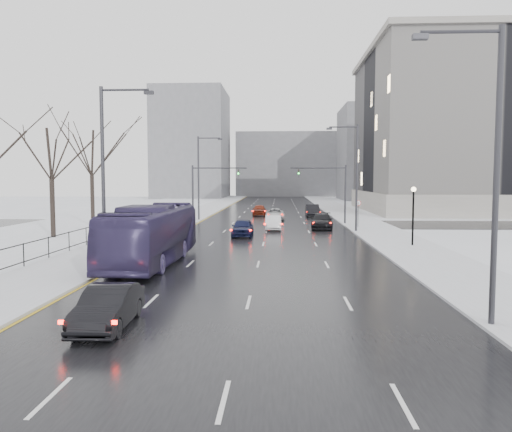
# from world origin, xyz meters

# --- Properties ---
(road) EXTENTS (16.00, 150.00, 0.04)m
(road) POSITION_xyz_m (0.00, 60.00, 0.02)
(road) COLOR black
(road) RESTS_ON ground
(cross_road) EXTENTS (130.00, 10.00, 0.04)m
(cross_road) POSITION_xyz_m (0.00, 48.00, 0.02)
(cross_road) COLOR black
(cross_road) RESTS_ON ground
(sidewalk_left) EXTENTS (5.00, 150.00, 0.16)m
(sidewalk_left) POSITION_xyz_m (-10.50, 60.00, 0.08)
(sidewalk_left) COLOR silver
(sidewalk_left) RESTS_ON ground
(sidewalk_right) EXTENTS (5.00, 150.00, 0.16)m
(sidewalk_right) POSITION_xyz_m (10.50, 60.00, 0.08)
(sidewalk_right) COLOR silver
(sidewalk_right) RESTS_ON ground
(park_strip) EXTENTS (14.00, 150.00, 0.12)m
(park_strip) POSITION_xyz_m (-20.00, 60.00, 0.06)
(park_strip) COLOR white
(park_strip) RESTS_ON ground
(tree_park_d) EXTENTS (8.75, 8.75, 12.50)m
(tree_park_d) POSITION_xyz_m (-17.80, 34.00, 0.00)
(tree_park_d) COLOR black
(tree_park_d) RESTS_ON ground
(tree_park_e) EXTENTS (9.45, 9.45, 13.50)m
(tree_park_e) POSITION_xyz_m (-18.20, 44.00, 0.00)
(tree_park_e) COLOR black
(tree_park_e) RESTS_ON ground
(iron_fence) EXTENTS (0.06, 70.00, 1.30)m
(iron_fence) POSITION_xyz_m (-13.00, 30.00, 0.91)
(iron_fence) COLOR black
(iron_fence) RESTS_ON sidewalk_left
(streetlight_r_near) EXTENTS (2.95, 0.25, 10.00)m
(streetlight_r_near) POSITION_xyz_m (8.17, 10.00, 5.62)
(streetlight_r_near) COLOR #2D2D33
(streetlight_r_near) RESTS_ON ground
(streetlight_r_mid) EXTENTS (2.95, 0.25, 10.00)m
(streetlight_r_mid) POSITION_xyz_m (8.17, 40.00, 5.62)
(streetlight_r_mid) COLOR #2D2D33
(streetlight_r_mid) RESTS_ON ground
(streetlight_l_near) EXTENTS (2.95, 0.25, 10.00)m
(streetlight_l_near) POSITION_xyz_m (-8.17, 20.00, 5.62)
(streetlight_l_near) COLOR #2D2D33
(streetlight_l_near) RESTS_ON ground
(streetlight_l_far) EXTENTS (2.95, 0.25, 10.00)m
(streetlight_l_far) POSITION_xyz_m (-8.17, 52.00, 5.62)
(streetlight_l_far) COLOR #2D2D33
(streetlight_l_far) RESTS_ON ground
(lamppost_r_mid) EXTENTS (0.36, 0.36, 4.28)m
(lamppost_r_mid) POSITION_xyz_m (11.00, 30.00, 2.94)
(lamppost_r_mid) COLOR black
(lamppost_r_mid) RESTS_ON sidewalk_right
(mast_signal_right) EXTENTS (6.10, 0.33, 6.50)m
(mast_signal_right) POSITION_xyz_m (7.33, 48.00, 4.11)
(mast_signal_right) COLOR #2D2D33
(mast_signal_right) RESTS_ON ground
(mast_signal_left) EXTENTS (6.10, 0.33, 6.50)m
(mast_signal_left) POSITION_xyz_m (-7.33, 48.00, 4.11)
(mast_signal_left) COLOR #2D2D33
(mast_signal_left) RESTS_ON ground
(no_uturn_sign) EXTENTS (0.60, 0.06, 2.70)m
(no_uturn_sign) POSITION_xyz_m (9.20, 44.00, 2.30)
(no_uturn_sign) COLOR #2D2D33
(no_uturn_sign) RESTS_ON sidewalk_right
(civic_building) EXTENTS (41.00, 31.00, 24.80)m
(civic_building) POSITION_xyz_m (35.00, 72.00, 11.21)
(civic_building) COLOR gray
(civic_building) RESTS_ON ground
(bldg_far_right) EXTENTS (24.00, 20.00, 22.00)m
(bldg_far_right) POSITION_xyz_m (28.00, 115.00, 11.00)
(bldg_far_right) COLOR slate
(bldg_far_right) RESTS_ON ground
(bldg_far_left) EXTENTS (18.00, 22.00, 28.00)m
(bldg_far_left) POSITION_xyz_m (-22.00, 125.00, 14.00)
(bldg_far_left) COLOR slate
(bldg_far_left) RESTS_ON ground
(bldg_far_center) EXTENTS (30.00, 18.00, 18.00)m
(bldg_far_center) POSITION_xyz_m (4.00, 140.00, 9.00)
(bldg_far_center) COLOR slate
(bldg_far_center) RESTS_ON ground
(sedan_left_near) EXTENTS (1.62, 4.28, 1.39)m
(sedan_left_near) POSITION_xyz_m (-4.50, 9.34, 0.74)
(sedan_left_near) COLOR black
(sedan_left_near) RESTS_ON road
(bus) EXTENTS (3.05, 12.49, 3.47)m
(bus) POSITION_xyz_m (-6.23, 21.94, 1.77)
(bus) COLOR #342B54
(bus) RESTS_ON road
(sedan_center_near) EXTENTS (1.79, 4.44, 1.51)m
(sedan_center_near) POSITION_xyz_m (-1.97, 36.12, 0.79)
(sedan_center_near) COLOR #121637
(sedan_center_near) RESTS_ON road
(sedan_right_near) EXTENTS (1.60, 4.35, 1.42)m
(sedan_right_near) POSITION_xyz_m (0.61, 41.54, 0.75)
(sedan_right_near) COLOR silver
(sedan_right_near) RESTS_ON road
(sedan_right_cross) EXTENTS (2.36, 4.87, 1.34)m
(sedan_right_cross) POSITION_xyz_m (0.67, 53.79, 0.71)
(sedan_right_cross) COLOR #BBBDBF
(sedan_right_cross) RESTS_ON road
(sedan_right_far) EXTENTS (2.52, 5.34, 1.51)m
(sedan_right_far) POSITION_xyz_m (5.47, 43.07, 0.79)
(sedan_right_far) COLOR black
(sedan_right_far) RESTS_ON road
(sedan_center_far) EXTENTS (1.83, 4.44, 1.50)m
(sedan_center_far) POSITION_xyz_m (-1.54, 60.62, 0.79)
(sedan_center_far) COLOR maroon
(sedan_center_far) RESTS_ON road
(sedan_right_distant) EXTENTS (1.72, 4.85, 1.59)m
(sedan_right_distant) POSITION_xyz_m (5.55, 59.03, 0.84)
(sedan_right_distant) COLOR black
(sedan_right_distant) RESTS_ON road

